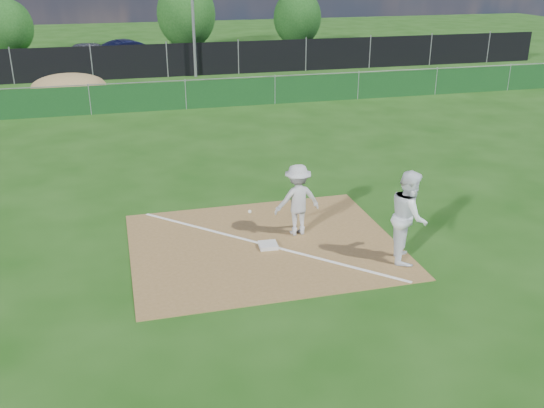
# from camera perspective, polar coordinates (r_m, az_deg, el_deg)

# --- Properties ---
(ground) EXTENTS (90.00, 90.00, 0.00)m
(ground) POSITION_cam_1_polar(r_m,az_deg,el_deg) (22.21, -6.43, 6.03)
(ground) COLOR #18450E
(ground) RESTS_ON ground
(infield_dirt) EXTENTS (6.00, 5.00, 0.02)m
(infield_dirt) POSITION_cam_1_polar(r_m,az_deg,el_deg) (13.91, -0.79, -3.86)
(infield_dirt) COLOR brown
(infield_dirt) RESTS_ON ground
(foul_line) EXTENTS (5.01, 5.01, 0.01)m
(foul_line) POSITION_cam_1_polar(r_m,az_deg,el_deg) (13.90, -0.79, -3.80)
(foul_line) COLOR white
(foul_line) RESTS_ON infield_dirt
(green_fence) EXTENTS (44.00, 0.05, 1.20)m
(green_fence) POSITION_cam_1_polar(r_m,az_deg,el_deg) (26.88, -8.13, 10.09)
(green_fence) COLOR #0F3815
(green_fence) RESTS_ON ground
(dirt_mound) EXTENTS (3.38, 2.60, 1.17)m
(dirt_mound) POSITION_cam_1_polar(r_m,az_deg,el_deg) (30.22, -18.57, 10.47)
(dirt_mound) COLOR olive
(dirt_mound) RESTS_ON ground
(black_fence) EXTENTS (46.00, 0.04, 1.80)m
(black_fence) POSITION_cam_1_polar(r_m,az_deg,el_deg) (34.67, -9.84, 13.17)
(black_fence) COLOR black
(black_fence) RESTS_ON ground
(parking_lot) EXTENTS (46.00, 9.00, 0.01)m
(parking_lot) POSITION_cam_1_polar(r_m,az_deg,el_deg) (39.73, -10.47, 12.93)
(parking_lot) COLOR black
(parking_lot) RESTS_ON ground
(light_pole) EXTENTS (0.16, 0.16, 8.00)m
(light_pole) POSITION_cam_1_polar(r_m,az_deg,el_deg) (34.20, -7.51, 18.41)
(light_pole) COLOR slate
(light_pole) RESTS_ON ground
(first_base) EXTENTS (0.44, 0.44, 0.09)m
(first_base) POSITION_cam_1_polar(r_m,az_deg,el_deg) (13.76, -0.37, -3.91)
(first_base) COLOR silver
(first_base) RESTS_ON infield_dirt
(play_at_first) EXTENTS (1.80, 0.73, 1.71)m
(play_at_first) POSITION_cam_1_polar(r_m,az_deg,el_deg) (14.14, 2.42, 0.40)
(play_at_first) COLOR silver
(play_at_first) RESTS_ON infield_dirt
(runner) EXTENTS (1.06, 1.19, 2.03)m
(runner) POSITION_cam_1_polar(r_m,az_deg,el_deg) (13.21, 12.75, -1.12)
(runner) COLOR white
(runner) RESTS_ON ground
(car_left) EXTENTS (4.27, 2.35, 1.38)m
(car_left) POSITION_cam_1_polar(r_m,az_deg,el_deg) (39.83, -16.50, 13.44)
(car_left) COLOR #A0A3A7
(car_left) RESTS_ON parking_lot
(car_mid) EXTENTS (4.78, 2.92, 1.49)m
(car_mid) POSITION_cam_1_polar(r_m,az_deg,el_deg) (39.29, -13.03, 13.75)
(car_mid) COLOR black
(car_mid) RESTS_ON parking_lot
(car_right) EXTENTS (4.48, 2.73, 1.21)m
(car_right) POSITION_cam_1_polar(r_m,az_deg,el_deg) (39.14, -1.55, 14.05)
(car_right) COLOR black
(car_right) RESTS_ON parking_lot
(tree_left) EXTENTS (3.07, 3.07, 3.64)m
(tree_left) POSITION_cam_1_polar(r_m,az_deg,el_deg) (45.56, -23.47, 15.05)
(tree_left) COLOR #382316
(tree_left) RESTS_ON ground
(tree_mid) EXTENTS (4.09, 4.09, 4.85)m
(tree_mid) POSITION_cam_1_polar(r_m,az_deg,el_deg) (44.85, -8.08, 17.29)
(tree_mid) COLOR #382316
(tree_mid) RESTS_ON ground
(tree_right) EXTENTS (3.45, 3.45, 4.09)m
(tree_right) POSITION_cam_1_polar(r_m,az_deg,el_deg) (45.93, 2.40, 17.10)
(tree_right) COLOR #382316
(tree_right) RESTS_ON ground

